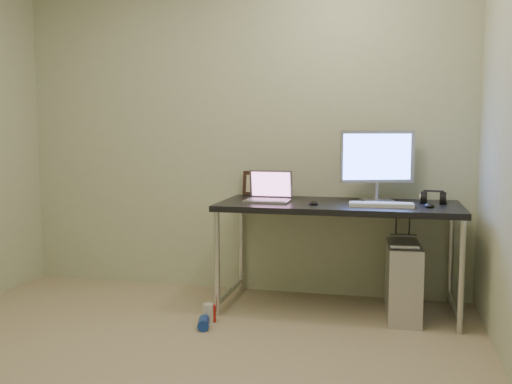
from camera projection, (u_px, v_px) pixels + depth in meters
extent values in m
plane|color=tan|center=(148.00, 382.00, 2.83)|extent=(3.50, 3.50, 0.00)
cube|color=beige|center=(239.00, 130.00, 4.39)|extent=(3.50, 0.02, 2.50)
cube|color=black|center=(338.00, 206.00, 3.91)|extent=(1.64, 0.72, 0.04)
cylinder|color=silver|center=(217.00, 264.00, 3.82)|extent=(0.04, 0.04, 0.71)
cylinder|color=silver|center=(241.00, 246.00, 4.44)|extent=(0.04, 0.04, 0.71)
cylinder|color=silver|center=(461.00, 277.00, 3.47)|extent=(0.04, 0.04, 0.71)
cylinder|color=silver|center=(451.00, 255.00, 4.08)|extent=(0.04, 0.04, 0.71)
cylinder|color=silver|center=(230.00, 291.00, 4.16)|extent=(0.04, 0.64, 0.04)
cylinder|color=silver|center=(454.00, 306.00, 3.80)|extent=(0.04, 0.64, 0.04)
cube|color=silver|center=(403.00, 281.00, 3.78)|extent=(0.24, 0.49, 0.50)
cylinder|color=#A5A7AD|center=(405.00, 247.00, 3.56)|extent=(0.18, 0.04, 0.02)
cylinder|color=#A5A7AD|center=(403.00, 236.00, 3.94)|extent=(0.18, 0.04, 0.02)
cylinder|color=black|center=(395.00, 247.00, 4.16)|extent=(0.01, 0.16, 0.69)
cylinder|color=black|center=(408.00, 251.00, 4.12)|extent=(0.02, 0.11, 0.71)
cylinder|color=#A9160D|center=(211.00, 313.00, 3.72)|extent=(0.07, 0.07, 0.11)
cylinder|color=silver|center=(208.00, 313.00, 3.70)|extent=(0.09, 0.09, 0.13)
cylinder|color=#183A9E|center=(204.00, 323.00, 3.59)|extent=(0.10, 0.15, 0.07)
cube|color=#A5A7AD|center=(267.00, 201.00, 3.96)|extent=(0.31, 0.22, 0.02)
cube|color=gray|center=(267.00, 200.00, 3.96)|extent=(0.28, 0.18, 0.00)
cube|color=gray|center=(271.00, 184.00, 4.07)|extent=(0.31, 0.05, 0.20)
cube|color=#824970|center=(271.00, 184.00, 4.06)|extent=(0.28, 0.04, 0.17)
cube|color=#A5A7AD|center=(376.00, 200.00, 4.01)|extent=(0.25, 0.22, 0.02)
cylinder|color=#A5A7AD|center=(377.00, 191.00, 4.02)|extent=(0.03, 0.03, 0.12)
cube|color=#A5A7AD|center=(377.00, 157.00, 3.98)|extent=(0.51, 0.21, 0.37)
cube|color=#4A69F0|center=(377.00, 157.00, 3.96)|extent=(0.46, 0.17, 0.32)
cube|color=silver|center=(381.00, 205.00, 3.72)|extent=(0.42, 0.15, 0.02)
ellipsoid|color=black|center=(429.00, 205.00, 3.69)|extent=(0.08, 0.11, 0.03)
ellipsoid|color=black|center=(313.00, 202.00, 3.83)|extent=(0.09, 0.11, 0.03)
cylinder|color=black|center=(424.00, 199.00, 3.90)|extent=(0.05, 0.11, 0.10)
cylinder|color=black|center=(443.00, 199.00, 3.87)|extent=(0.05, 0.11, 0.10)
cube|color=black|center=(434.00, 191.00, 3.88)|extent=(0.14, 0.03, 0.01)
cube|color=black|center=(258.00, 183.00, 4.36)|extent=(0.24, 0.08, 0.19)
cylinder|color=silver|center=(290.00, 192.00, 4.26)|extent=(0.01, 0.01, 0.08)
cylinder|color=silver|center=(290.00, 185.00, 4.25)|extent=(0.04, 0.03, 0.04)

